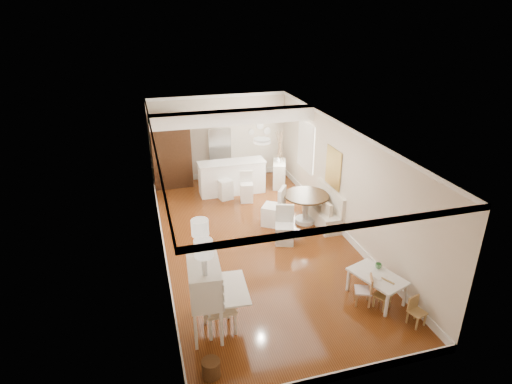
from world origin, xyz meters
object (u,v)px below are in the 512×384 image
wicker_basket (211,368)px  pantry_cabinet (171,152)px  slip_chair_far (273,206)px  bar_stool_left (225,184)px  dining_table (306,208)px  bar_stool_right (247,187)px  kids_chair_c (417,312)px  slip_chair_near (285,225)px  kids_chair_b (363,290)px  gustavian_armchair (219,306)px  kids_table (376,287)px  breakfast_counter (232,177)px  fridge (230,154)px  sideboard (279,174)px  kids_chair_a (383,295)px  secretary_bureau (205,296)px

wicker_basket → pantry_cabinet: 8.10m
slip_chair_far → bar_stool_left: (-0.89, 1.96, -0.06)m
dining_table → bar_stool_right: 2.10m
kids_chair_c → slip_chair_near: 3.73m
kids_chair_b → bar_stool_left: 5.82m
gustavian_armchair → slip_chair_near: 3.37m
kids_table → bar_stool_left: (-1.90, 5.52, 0.21)m
wicker_basket → kids_table: 3.67m
wicker_basket → bar_stool_left: size_ratio=0.31×
slip_chair_near → pantry_cabinet: 5.01m
dining_table → breakfast_counter: bearing=120.7°
breakfast_counter → gustavian_armchair: bearing=-104.8°
dining_table → wicker_basket: bearing=-127.0°
fridge → bar_stool_right: bearing=-87.6°
wicker_basket → slip_chair_near: size_ratio=0.32×
kids_chair_b → dining_table: dining_table is taller
gustavian_armchair → sideboard: gustavian_armchair is taller
kids_chair_a → bar_stool_right: size_ratio=0.63×
bar_stool_left → breakfast_counter: bearing=38.7°
gustavian_armchair → pantry_cabinet: pantry_cabinet is taller
secretary_bureau → fridge: size_ratio=0.78×
wicker_basket → bar_stool_left: bar_stool_left is taller
pantry_cabinet → sideboard: 3.50m
secretary_bureau → kids_chair_a: secretary_bureau is taller
slip_chair_far → bar_stool_left: slip_chair_far is taller
gustavian_armchair → kids_chair_a: gustavian_armchair is taller
slip_chair_far → bar_stool_right: bearing=-134.7°
wicker_basket → slip_chair_far: bearing=61.4°
breakfast_counter → bar_stool_right: 0.80m
breakfast_counter → pantry_cabinet: pantry_cabinet is taller
kids_table → fridge: bearing=101.4°
gustavian_armchair → pantry_cabinet: size_ratio=0.44×
secretary_bureau → breakfast_counter: 6.12m
wicker_basket → sideboard: bearing=63.7°
slip_chair_far → breakfast_counter: size_ratio=0.53×
sideboard → kids_chair_a: bearing=-71.2°
kids_chair_a → bar_stool_left: bearing=170.3°
kids_table → dining_table: 3.44m
bar_stool_right → fridge: bearing=103.5°
kids_chair_a → slip_chair_far: 3.98m
secretary_bureau → pantry_cabinet: pantry_cabinet is taller
breakfast_counter → pantry_cabinet: bearing=147.6°
bar_stool_right → breakfast_counter: bearing=121.3°
secretary_bureau → kids_chair_c: bearing=-10.1°
secretary_bureau → bar_stool_right: (2.07, 5.10, -0.24)m
kids_table → gustavian_armchair: bearing=-179.4°
secretary_bureau → breakfast_counter: (1.80, 5.84, -0.18)m
fridge → wicker_basket: bearing=-104.8°
kids_table → wicker_basket: bearing=-163.4°
dining_table → breakfast_counter: size_ratio=0.58×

